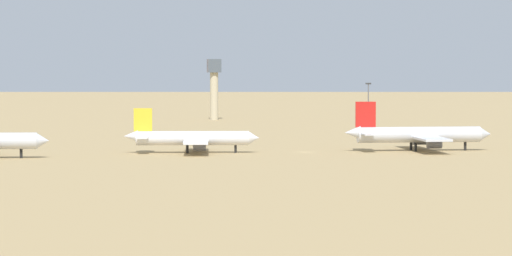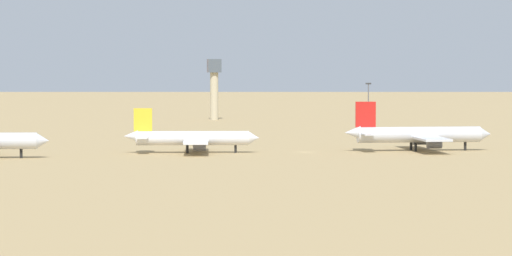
{
  "view_description": "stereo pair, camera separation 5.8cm",
  "coord_description": "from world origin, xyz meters",
  "px_view_note": "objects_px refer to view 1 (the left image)",
  "views": [
    {
      "loc": [
        -58.94,
        -301.36,
        21.52
      ],
      "look_at": [
        -11.96,
        1.4,
        6.0
      ],
      "focal_mm": 87.15,
      "sensor_mm": 36.0,
      "label": 1
    },
    {
      "loc": [
        -58.88,
        -301.37,
        21.52
      ],
      "look_at": [
        -11.96,
        1.4,
        6.0
      ],
      "focal_mm": 87.15,
      "sensor_mm": 36.0,
      "label": 2
    }
  ],
  "objects_px": {
    "parked_jet_yellow_2": "(191,138)",
    "control_tower": "(214,83)",
    "parked_jet_red_3": "(418,135)",
    "light_pole_west": "(368,103)"
  },
  "relations": [
    {
      "from": "parked_jet_red_3",
      "to": "light_pole_west",
      "type": "xyz_separation_m",
      "value": [
        11.6,
        97.78,
        4.99
      ]
    },
    {
      "from": "parked_jet_yellow_2",
      "to": "light_pole_west",
      "type": "distance_m",
      "value": 118.25
    },
    {
      "from": "parked_jet_red_3",
      "to": "light_pole_west",
      "type": "height_order",
      "value": "light_pole_west"
    },
    {
      "from": "parked_jet_yellow_2",
      "to": "light_pole_west",
      "type": "bearing_deg",
      "value": 61.15
    },
    {
      "from": "parked_jet_red_3",
      "to": "light_pole_west",
      "type": "relative_size",
      "value": 2.39
    },
    {
      "from": "control_tower",
      "to": "parked_jet_yellow_2",
      "type": "bearing_deg",
      "value": -98.64
    },
    {
      "from": "parked_jet_yellow_2",
      "to": "control_tower",
      "type": "xyz_separation_m",
      "value": [
        27.66,
        182.1,
        10.84
      ]
    },
    {
      "from": "parked_jet_yellow_2",
      "to": "parked_jet_red_3",
      "type": "distance_m",
      "value": 56.97
    },
    {
      "from": "parked_jet_red_3",
      "to": "light_pole_west",
      "type": "bearing_deg",
      "value": 85.3
    },
    {
      "from": "control_tower",
      "to": "light_pole_west",
      "type": "height_order",
      "value": "control_tower"
    }
  ]
}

